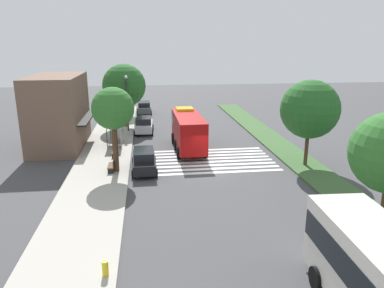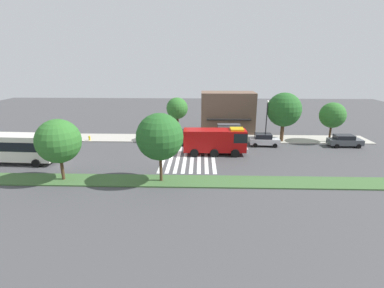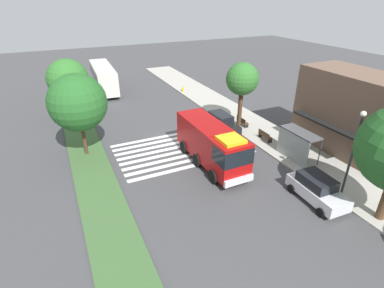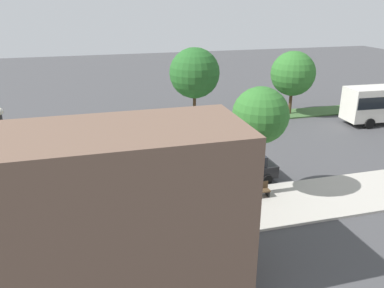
{
  "view_description": "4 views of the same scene",
  "coord_description": "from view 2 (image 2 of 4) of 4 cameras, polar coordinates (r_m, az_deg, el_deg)",
  "views": [
    {
      "loc": [
        -28.01,
        4.99,
        10.06
      ],
      "look_at": [
        1.43,
        1.28,
        1.73
      ],
      "focal_mm": 34.27,
      "sensor_mm": 36.0,
      "label": 1
    },
    {
      "loc": [
        3.61,
        -35.06,
        12.06
      ],
      "look_at": [
        2.48,
        1.48,
        1.3
      ],
      "focal_mm": 26.53,
      "sensor_mm": 36.0,
      "label": 2
    },
    {
      "loc": [
        24.29,
        -9.35,
        12.77
      ],
      "look_at": [
        3.98,
        0.16,
        1.33
      ],
      "focal_mm": 27.79,
      "sensor_mm": 36.0,
      "label": 3
    },
    {
      "loc": [
        9.3,
        26.8,
        11.33
      ],
      "look_at": [
        2.39,
        1.44,
        1.44
      ],
      "focal_mm": 36.22,
      "sensor_mm": 36.0,
      "label": 4
    }
  ],
  "objects": [
    {
      "name": "median_tree_west",
      "position": [
        28.28,
        -6.5,
        1.44
      ],
      "size": [
        4.73,
        4.73,
        7.04
      ],
      "color": "#47301E",
      "rests_on": "median_strip"
    },
    {
      "name": "street_lamp",
      "position": [
        44.09,
        14.77,
        5.12
      ],
      "size": [
        0.36,
        0.36,
        6.3
      ],
      "color": "#2D2D30",
      "rests_on": "sidewalk"
    },
    {
      "name": "sidewalk_tree_far_west",
      "position": [
        43.29,
        -3.02,
        7.1
      ],
      "size": [
        3.25,
        3.25,
        6.64
      ],
      "color": "#47301E",
      "rests_on": "sidewalk"
    },
    {
      "name": "bench_west_of_shelter",
      "position": [
        44.55,
        -2.76,
        1.46
      ],
      "size": [
        1.6,
        0.5,
        0.9
      ],
      "color": "#4C3823",
      "rests_on": "sidewalk"
    },
    {
      "name": "sidewalk_tree_center",
      "position": [
        44.93,
        18.03,
        6.56
      ],
      "size": [
        5.1,
        5.1,
        7.44
      ],
      "color": "#513823",
      "rests_on": "sidewalk"
    },
    {
      "name": "crosswalk",
      "position": [
        37.1,
        -0.65,
        -2.57
      ],
      "size": [
        6.75,
        11.73,
        0.01
      ],
      "color": "silver",
      "rests_on": "ground_plane"
    },
    {
      "name": "fire_hydrant",
      "position": [
        46.94,
        -19.91,
        1.12
      ],
      "size": [
        0.28,
        0.28,
        0.7
      ],
      "primitive_type": "cylinder",
      "color": "gold",
      "rests_on": "sidewalk"
    },
    {
      "name": "parked_car_mid",
      "position": [
        42.91,
        14.26,
        0.84
      ],
      "size": [
        4.32,
        2.2,
        1.84
      ],
      "rotation": [
        0.0,
        0.0,
        -0.04
      ],
      "color": "silver",
      "rests_on": "ground_plane"
    },
    {
      "name": "transit_bus",
      "position": [
        40.73,
        -32.66,
        -0.38
      ],
      "size": [
        10.9,
        3.24,
        3.58
      ],
      "rotation": [
        0.0,
        0.0,
        3.1
      ],
      "color": "silver",
      "rests_on": "ground_plane"
    },
    {
      "name": "median_strip",
      "position": [
        29.8,
        -5.38,
        -7.41
      ],
      "size": [
        60.0,
        3.0,
        0.14
      ],
      "primitive_type": "cube",
      "color": "#3D6033",
      "rests_on": "ground_plane"
    },
    {
      "name": "parked_car_east",
      "position": [
        46.87,
        28.36,
        0.61
      ],
      "size": [
        4.7,
        2.13,
        1.74
      ],
      "rotation": [
        0.0,
        0.0,
        0.01
      ],
      "color": "#474C51",
      "rests_on": "ground_plane"
    },
    {
      "name": "storefront_building",
      "position": [
        49.47,
        7.15,
        6.29
      ],
      "size": [
        9.06,
        5.33,
        6.98
      ],
      "color": "brown",
      "rests_on": "ground_plane"
    },
    {
      "name": "ground_plane",
      "position": [
        37.25,
        -3.89,
        -2.54
      ],
      "size": [
        120.0,
        120.0,
        0.0
      ],
      "primitive_type": "plane",
      "color": "#424244"
    },
    {
      "name": "sidewalk_tree_east",
      "position": [
        47.6,
        26.42,
        5.21
      ],
      "size": [
        3.82,
        3.82,
        6.0
      ],
      "color": "#47301E",
      "rests_on": "sidewalk"
    },
    {
      "name": "parked_car_west",
      "position": [
        42.03,
        -3.09,
        1.0
      ],
      "size": [
        4.75,
        2.04,
        1.81
      ],
      "rotation": [
        0.0,
        0.0,
        0.02
      ],
      "color": "black",
      "rests_on": "ground_plane"
    },
    {
      "name": "bus_stop_shelter",
      "position": [
        44.29,
        7.45,
        2.98
      ],
      "size": [
        3.5,
        1.4,
        2.46
      ],
      "color": "#4C4C51",
      "rests_on": "sidewalk"
    },
    {
      "name": "median_tree_far_west",
      "position": [
        31.57,
        -25.26,
        0.52
      ],
      "size": [
        4.47,
        4.47,
        6.38
      ],
      "color": "#47301E",
      "rests_on": "median_strip"
    },
    {
      "name": "sidewalk",
      "position": [
        45.66,
        -2.82,
        1.15
      ],
      "size": [
        60.0,
        4.67,
        0.14
      ],
      "primitive_type": "cube",
      "color": "#ADA89E",
      "rests_on": "ground_plane"
    },
    {
      "name": "bench_near_shelter",
      "position": [
        44.41,
        2.24,
        1.42
      ],
      "size": [
        1.6,
        0.5,
        0.9
      ],
      "color": "#4C3823",
      "rests_on": "sidewalk"
    },
    {
      "name": "fire_truck",
      "position": [
        37.63,
        5.05,
        0.79
      ],
      "size": [
        8.44,
        2.79,
        3.61
      ],
      "rotation": [
        0.0,
        0.0,
        0.01
      ],
      "color": "#A50C0C",
      "rests_on": "ground_plane"
    }
  ]
}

